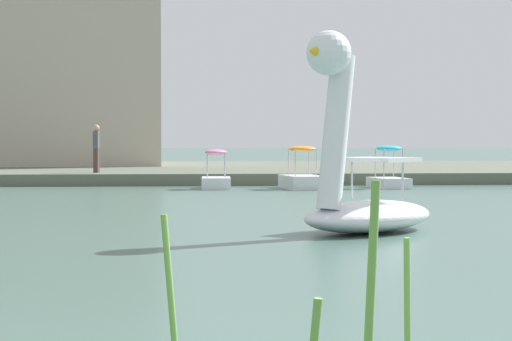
{
  "coord_description": "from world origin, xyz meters",
  "views": [
    {
      "loc": [
        -1.3,
        -4.16,
        1.63
      ],
      "look_at": [
        1.04,
        22.28,
        0.82
      ],
      "focal_mm": 66.75,
      "sensor_mm": 36.0,
      "label": 1
    }
  ],
  "objects": [
    {
      "name": "shore_bank_far",
      "position": [
        0.0,
        41.73,
        0.22
      ],
      "size": [
        138.97,
        22.13,
        0.44
      ],
      "primitive_type": "cube",
      "color": "#5B6051",
      "rests_on": "ground_plane"
    },
    {
      "name": "swan_boat",
      "position": [
        2.03,
        12.49,
        0.87
      ],
      "size": [
        3.41,
        3.36,
        3.52
      ],
      "color": "white",
      "rests_on": "ground_plane"
    },
    {
      "name": "pedal_boat_pink",
      "position": [
        0.22,
        28.63,
        0.39
      ],
      "size": [
        1.07,
        1.99,
        1.36
      ],
      "color": "white",
      "rests_on": "ground_plane"
    },
    {
      "name": "pedal_boat_orange",
      "position": [
        3.18,
        28.33,
        0.41
      ],
      "size": [
        1.42,
        2.48,
        1.48
      ],
      "color": "white",
      "rests_on": "ground_plane"
    },
    {
      "name": "pedal_boat_cyan",
      "position": [
        6.26,
        28.49,
        0.44
      ],
      "size": [
        1.25,
        2.03,
        1.49
      ],
      "color": "white",
      "rests_on": "ground_plane"
    },
    {
      "name": "person_on_path",
      "position": [
        -4.17,
        32.48,
        1.45
      ],
      "size": [
        0.26,
        0.27,
        1.83
      ],
      "color": "#47382D",
      "rests_on": "shore_bank_far"
    }
  ]
}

